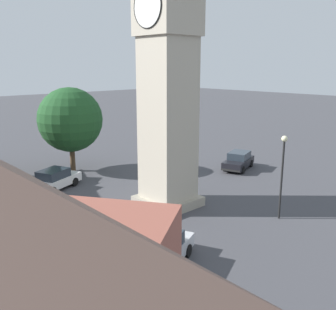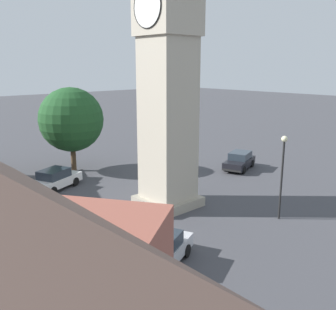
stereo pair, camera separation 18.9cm
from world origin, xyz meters
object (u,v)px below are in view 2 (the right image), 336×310
Objects in this scene: car_silver_kerb at (160,251)px; tree at (71,120)px; car_blue_kerb at (239,161)px; clock_tower at (168,24)px; car_red_corner at (55,179)px; road_sign at (155,150)px; pedestrian at (87,228)px; lamp_post at (283,164)px.

tree is at bearing 163.70° from car_silver_kerb.
car_blue_kerb is 15.00m from tree.
clock_tower reaches higher than car_red_corner.
car_blue_kerb is 1.59× the size of road_sign.
clock_tower reaches higher than car_blue_kerb.
car_silver_kerb is (5.45, -5.46, -10.57)m from clock_tower.
car_silver_kerb is 4.15m from pedestrian.
car_red_corner is 10.11m from pedestrian.
road_sign is at bearing 145.77° from clock_tower.
lamp_post is at bearing 65.99° from pedestrian.
tree is 2.58× the size of road_sign.
lamp_post is (14.24, 7.31, 2.61)m from car_red_corner.
car_silver_kerb is 1.59× the size of road_sign.
car_red_corner is 2.64× the size of pedestrian.
car_red_corner is (-13.53, 1.54, 0.00)m from car_silver_kerb.
road_sign reaches higher than pedestrian.
pedestrian is at bearing -17.24° from car_red_corner.
car_red_corner is at bearing -154.12° from clock_tower.
clock_tower is 4.36× the size of car_silver_kerb.
car_silver_kerb is 1.00× the size of car_red_corner.
clock_tower is 13.08m from car_silver_kerb.
car_silver_kerb and car_red_corner have the same top height.
car_red_corner is at bearing 173.50° from car_silver_kerb.
tree reaches higher than pedestrian.
clock_tower reaches higher than car_silver_kerb.
lamp_post is at bearing 85.43° from car_silver_kerb.
road_sign is (-8.28, 11.48, 0.89)m from pedestrian.
road_sign is (-4.44, -6.07, 1.14)m from car_blue_kerb.
pedestrian is at bearing -77.65° from car_blue_kerb.
car_silver_kerb is 13.62m from car_red_corner.
car_red_corner is 8.67m from road_sign.
car_red_corner is 16.22m from lamp_post.
lamp_post is at bearing 12.17° from tree.
clock_tower reaches higher than tree.
road_sign is at bearing 174.75° from lamp_post.
lamp_post is at bearing -40.71° from car_blue_kerb.
road_sign is (-12.87, 1.18, -1.48)m from lamp_post.
car_blue_kerb and car_red_corner have the same top height.
car_silver_kerb is 18.21m from tree.
pedestrian is 14.18m from road_sign.
tree is at bearing -130.22° from car_blue_kerb.
clock_tower is at bearing 2.26° from tree.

